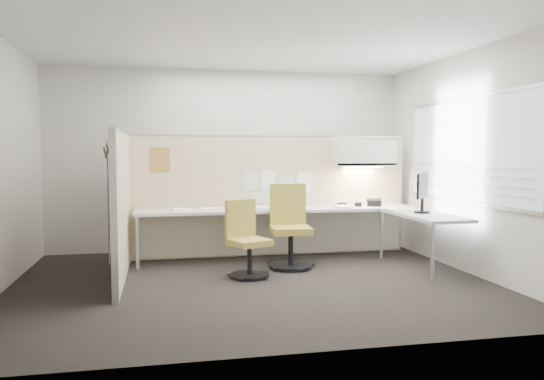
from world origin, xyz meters
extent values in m
cube|color=black|center=(0.00, 0.00, -0.01)|extent=(5.50, 4.50, 0.01)
cube|color=white|center=(0.00, 0.00, 2.80)|extent=(5.50, 4.50, 0.01)
cube|color=beige|center=(0.00, 2.25, 1.40)|extent=(5.50, 0.02, 2.80)
cube|color=beige|center=(0.00, -2.25, 1.40)|extent=(5.50, 0.02, 2.80)
cube|color=beige|center=(2.75, 0.00, 1.40)|extent=(0.02, 4.50, 2.80)
cube|color=#A6B2C1|center=(2.73, 0.00, 1.55)|extent=(0.01, 2.80, 1.30)
cube|color=#CFB88F|center=(0.55, 1.60, 0.88)|extent=(4.10, 0.06, 1.75)
cube|color=#CFB88F|center=(-1.50, 0.50, 0.88)|extent=(0.06, 2.20, 1.75)
cube|color=beige|center=(0.60, 1.27, 0.71)|extent=(4.00, 0.60, 0.04)
cube|color=beige|center=(2.30, 0.23, 0.71)|extent=(0.60, 1.47, 0.04)
cube|color=beige|center=(0.60, 1.54, 0.34)|extent=(3.90, 0.02, 0.64)
cylinder|color=#A5A8AA|center=(-1.35, 1.02, 0.34)|extent=(0.05, 0.05, 0.69)
cylinder|color=#A5A8AA|center=(2.05, -0.45, 0.34)|extent=(0.05, 0.05, 0.69)
cylinder|color=#A5A8AA|center=(2.05, 1.02, 0.34)|extent=(0.05, 0.05, 0.69)
cube|color=beige|center=(1.90, 1.39, 1.51)|extent=(0.90, 0.36, 0.38)
cube|color=#FFEABF|center=(1.90, 1.39, 1.30)|extent=(0.60, 0.06, 0.02)
cube|color=#8CBF8C|center=(0.25, 1.57, 1.10)|extent=(0.21, 0.00, 0.28)
cube|color=white|center=(0.50, 1.57, 1.12)|extent=(0.21, 0.00, 0.28)
cube|color=#8CBF8C|center=(0.78, 1.57, 1.05)|extent=(0.21, 0.00, 0.28)
cube|color=white|center=(1.05, 1.57, 1.08)|extent=(0.21, 0.00, 0.28)
cube|color=#8CBF8C|center=(0.40, 1.57, 0.88)|extent=(0.28, 0.00, 0.18)
cube|color=white|center=(0.90, 1.57, 0.86)|extent=(0.21, 0.00, 0.14)
cube|color=orange|center=(-1.05, 1.57, 1.42)|extent=(0.28, 0.00, 0.35)
cylinder|color=black|center=(0.01, 0.27, 0.03)|extent=(0.49, 0.49, 0.03)
cylinder|color=black|center=(0.01, 0.27, 0.22)|extent=(0.06, 0.06, 0.38)
cube|color=gold|center=(0.01, 0.27, 0.43)|extent=(0.56, 0.56, 0.08)
cube|color=gold|center=(-0.07, 0.46, 0.70)|extent=(0.40, 0.21, 0.47)
cylinder|color=black|center=(0.62, 0.66, 0.03)|extent=(0.57, 0.57, 0.03)
cylinder|color=black|center=(0.62, 0.66, 0.25)|extent=(0.07, 0.07, 0.44)
cube|color=gold|center=(0.62, 0.66, 0.51)|extent=(0.54, 0.54, 0.09)
cube|color=gold|center=(0.64, 0.90, 0.83)|extent=(0.49, 0.10, 0.55)
cylinder|color=black|center=(2.30, 0.30, 0.75)|extent=(0.20, 0.20, 0.02)
cylinder|color=black|center=(2.30, 0.30, 0.83)|extent=(0.04, 0.04, 0.18)
cube|color=black|center=(2.30, 0.30, 1.09)|extent=(0.35, 0.39, 0.33)
cube|color=black|center=(2.30, 0.30, 1.09)|extent=(0.30, 0.34, 0.29)
cube|color=black|center=(2.04, 1.30, 0.78)|extent=(0.25, 0.25, 0.12)
cylinder|color=black|center=(1.95, 1.32, 0.81)|extent=(0.09, 0.17, 0.04)
cube|color=black|center=(1.57, 1.39, 0.76)|extent=(0.15, 0.07, 0.05)
cube|color=black|center=(1.79, 1.28, 0.76)|extent=(0.11, 0.09, 0.06)
cube|color=silver|center=(-1.50, -0.22, 1.77)|extent=(0.14, 0.02, 0.02)
cylinder|color=silver|center=(-1.57, -0.22, 1.69)|extent=(0.02, 0.02, 0.14)
cube|color=#AD7F4C|center=(-1.57, -0.22, 1.56)|extent=(0.02, 0.46, 0.12)
cube|color=#AD7F4C|center=(-1.60, -0.19, 1.52)|extent=(0.02, 0.46, 0.12)
cube|color=#A7A5AF|center=(-1.58, -0.27, 0.91)|extent=(0.01, 0.07, 1.14)
cube|color=white|center=(-0.76, 1.25, 0.74)|extent=(0.23, 0.30, 0.02)
cube|color=white|center=(-0.38, 1.32, 0.74)|extent=(0.26, 0.32, 0.02)
cube|color=white|center=(0.36, 1.19, 0.75)|extent=(0.28, 0.33, 0.04)
cube|color=white|center=(0.81, 1.27, 0.74)|extent=(0.27, 0.33, 0.01)
cube|color=white|center=(1.50, 1.16, 0.74)|extent=(0.28, 0.34, 0.03)
cube|color=white|center=(2.12, 0.68, 0.74)|extent=(0.27, 0.33, 0.02)
camera|label=1|loc=(-1.03, -6.03, 1.51)|focal=35.00mm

